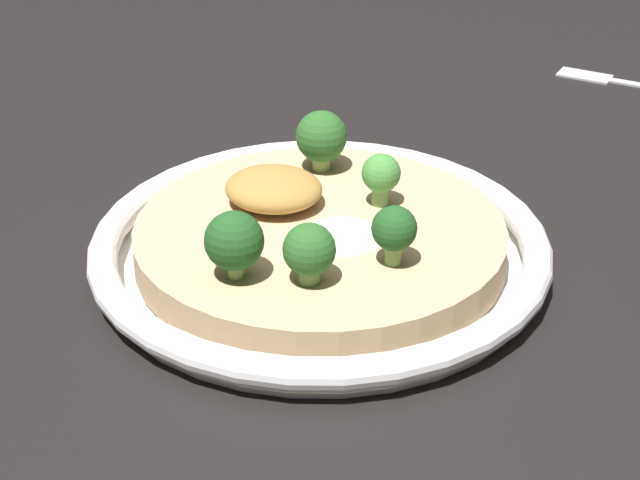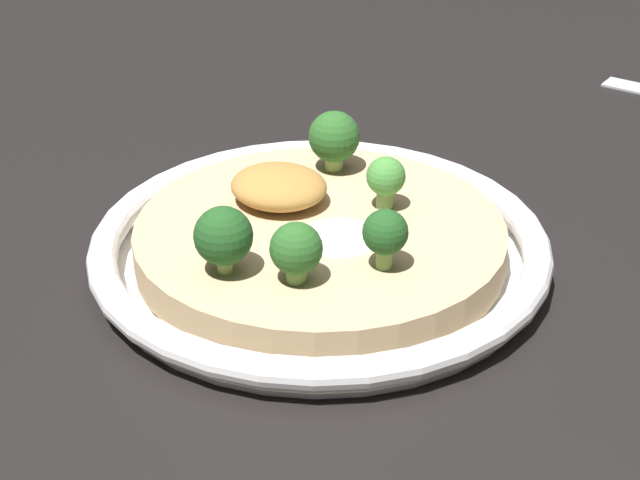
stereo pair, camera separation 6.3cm
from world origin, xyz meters
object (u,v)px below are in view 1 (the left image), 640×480
(risotto_bowl, at_px, (320,244))
(broccoli_left, at_px, (394,230))
(fork_utensil, at_px, (626,82))
(broccoli_back, at_px, (309,251))
(broccoli_back_right, at_px, (234,242))
(broccoli_front, at_px, (381,175))
(broccoli_front_right, at_px, (321,138))

(risotto_bowl, xyz_separation_m, broccoli_left, (-0.06, 0.03, 0.04))
(fork_utensil, bearing_deg, broccoli_back, 82.74)
(broccoli_left, bearing_deg, broccoli_back_right, 27.04)
(risotto_bowl, distance_m, broccoli_front, 0.06)
(broccoli_front_right, relative_size, fork_utensil, 0.26)
(broccoli_left, relative_size, broccoli_back_right, 0.90)
(fork_utensil, bearing_deg, broccoli_back_right, 78.60)
(broccoli_left, height_order, broccoli_back, same)
(risotto_bowl, relative_size, broccoli_front_right, 6.83)
(broccoli_back, relative_size, fork_utensil, 0.22)
(broccoli_back, relative_size, broccoli_front, 1.04)
(broccoli_front, bearing_deg, broccoli_back, 82.03)
(risotto_bowl, xyz_separation_m, broccoli_back_right, (0.03, 0.08, 0.04))
(broccoli_front_right, xyz_separation_m, broccoli_front, (-0.06, 0.04, -0.00))
(broccoli_back_right, bearing_deg, risotto_bowl, -110.19)
(broccoli_front, xyz_separation_m, fork_utensil, (-0.15, -0.38, -0.05))
(broccoli_back, height_order, fork_utensil, broccoli_back)
(broccoli_left, xyz_separation_m, fork_utensil, (-0.13, -0.45, -0.05))
(risotto_bowl, height_order, broccoli_left, broccoli_left)
(broccoli_back, bearing_deg, broccoli_back_right, 10.80)
(broccoli_left, distance_m, broccoli_back_right, 0.10)
(broccoli_back, bearing_deg, broccoli_front, -97.97)
(broccoli_back, bearing_deg, broccoli_left, -139.93)
(broccoli_left, bearing_deg, broccoli_front_right, -54.31)
(broccoli_back_right, xyz_separation_m, broccoli_front_right, (-0.00, -0.16, 0.00))
(broccoli_left, xyz_separation_m, broccoli_front_right, (0.08, -0.12, 0.00))
(broccoli_front, relative_size, fork_utensil, 0.21)
(broccoli_back_right, distance_m, broccoli_back, 0.05)
(risotto_bowl, bearing_deg, broccoli_front, -127.39)
(broccoli_back_right, bearing_deg, broccoli_front_right, -91.50)
(risotto_bowl, height_order, broccoli_back_right, broccoli_back_right)
(broccoli_front_right, bearing_deg, broccoli_front, 143.56)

